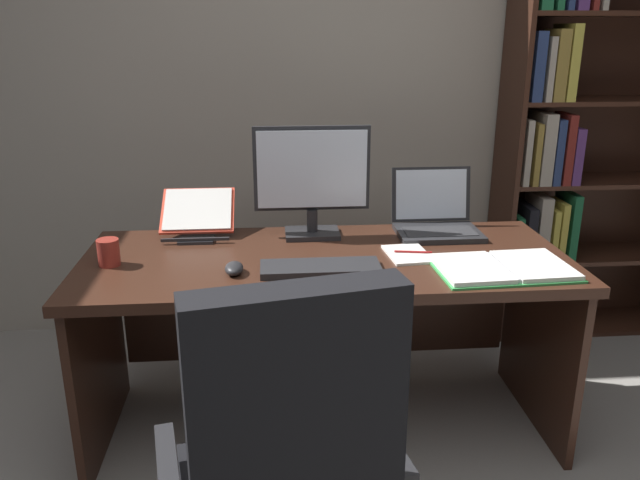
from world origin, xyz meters
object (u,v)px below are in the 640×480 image
(computer_mouse, at_px, (234,268))
(monitor, at_px, (312,182))
(reading_stand_with_book, at_px, (198,214))
(open_binder, at_px, (503,268))
(pen, at_px, (413,252))
(desk, at_px, (323,296))
(keyboard, at_px, (320,268))
(notepad, at_px, (408,254))
(laptop, at_px, (436,220))
(bookshelf, at_px, (575,146))
(coffee_mug, at_px, (109,252))

(computer_mouse, bearing_deg, monitor, 53.53)
(reading_stand_with_book, xyz_separation_m, open_binder, (1.11, -0.52, -0.07))
(pen, bearing_deg, desk, 163.25)
(keyboard, distance_m, pen, 0.38)
(keyboard, distance_m, computer_mouse, 0.30)
(computer_mouse, relative_size, reading_stand_with_book, 0.35)
(notepad, bearing_deg, laptop, 57.51)
(reading_stand_with_book, relative_size, open_binder, 0.61)
(bookshelf, distance_m, notepad, 1.34)
(open_binder, bearing_deg, notepad, 145.58)
(open_binder, height_order, pen, open_binder)
(bookshelf, relative_size, notepad, 9.66)
(desk, distance_m, bookshelf, 1.58)
(notepad, distance_m, pen, 0.02)
(laptop, height_order, notepad, laptop)
(laptop, distance_m, keyboard, 0.66)
(notepad, bearing_deg, pen, 0.00)
(computer_mouse, distance_m, open_binder, 0.94)
(laptop, relative_size, reading_stand_with_book, 1.14)
(bookshelf, height_order, monitor, bookshelf)
(reading_stand_with_book, xyz_separation_m, pen, (0.83, -0.34, -0.07))
(desk, height_order, reading_stand_with_book, reading_stand_with_book)
(coffee_mug, bearing_deg, notepad, 0.56)
(laptop, bearing_deg, reading_stand_with_book, 176.46)
(bookshelf, height_order, reading_stand_with_book, bookshelf)
(monitor, relative_size, computer_mouse, 4.48)
(reading_stand_with_book, relative_size, pen, 2.13)
(reading_stand_with_book, distance_m, open_binder, 1.22)
(laptop, bearing_deg, computer_mouse, -153.36)
(pen, bearing_deg, laptop, 60.55)
(open_binder, distance_m, coffee_mug, 1.40)
(reading_stand_with_book, bearing_deg, notepad, -22.70)
(laptop, xyz_separation_m, pen, (-0.16, -0.28, -0.04))
(computer_mouse, height_order, notepad, computer_mouse)
(coffee_mug, bearing_deg, open_binder, -7.06)
(open_binder, height_order, notepad, open_binder)
(bookshelf, bearing_deg, coffee_mug, -158.10)
(desk, distance_m, coffee_mug, 0.83)
(pen, relative_size, coffee_mug, 1.44)
(computer_mouse, height_order, pen, computer_mouse)
(bookshelf, relative_size, laptop, 5.99)
(keyboard, relative_size, pen, 3.00)
(computer_mouse, relative_size, pen, 0.74)
(desk, height_order, monitor, monitor)
(bookshelf, bearing_deg, pen, -140.04)
(open_binder, bearing_deg, coffee_mug, 169.99)
(desk, relative_size, reading_stand_with_book, 6.09)
(bookshelf, xyz_separation_m, open_binder, (-0.72, -1.02, -0.24))
(bookshelf, height_order, coffee_mug, bookshelf)
(computer_mouse, bearing_deg, pen, 11.36)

